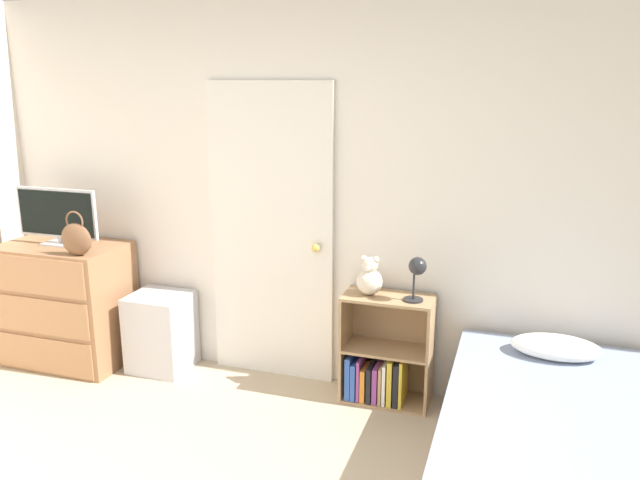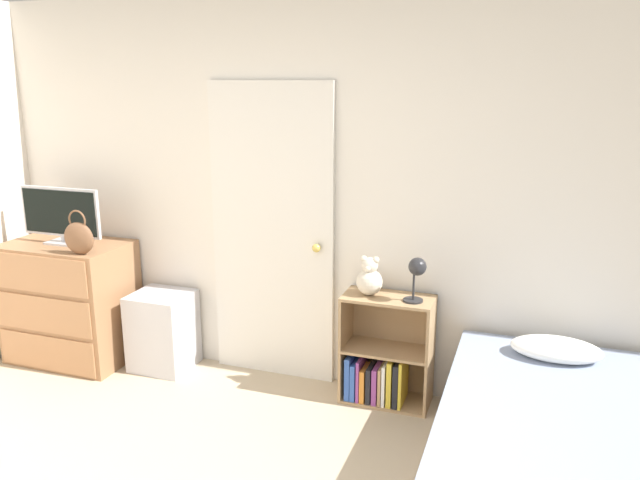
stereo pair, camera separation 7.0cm
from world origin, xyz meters
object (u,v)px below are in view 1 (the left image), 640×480
dresser (67,303)px  desk_lamp (417,270)px  handbag (76,239)px  bed (555,458)px  storage_bin (161,332)px  teddy_bear (369,278)px  tv (57,215)px  bookshelf (383,362)px

dresser → desk_lamp: size_ratio=3.13×
handbag → bed: size_ratio=0.17×
handbag → bed: handbag is taller
storage_bin → teddy_bear: (1.50, 0.04, 0.54)m
dresser → storage_bin: bearing=7.1°
storage_bin → teddy_bear: 1.59m
teddy_bear → handbag: bearing=-170.4°
dresser → desk_lamp: desk_lamp is taller
handbag → storage_bin: size_ratio=0.55×
dresser → desk_lamp: 2.56m
dresser → bed: size_ratio=0.48×
handbag → teddy_bear: 1.95m
storage_bin → handbag: bearing=-146.0°
dresser → storage_bin: 0.74m
storage_bin → desk_lamp: desk_lamp is taller
tv → bookshelf: size_ratio=0.91×
handbag → bed: (3.02, -0.43, -0.74)m
handbag → bookshelf: (2.01, 0.32, -0.74)m
bookshelf → bed: (1.01, -0.76, -0.00)m
handbag → tv: bearing=147.8°
tv → handbag: 0.37m
storage_bin → bookshelf: 1.60m
teddy_bear → bookshelf: bearing=1.3°
bed → storage_bin: bearing=164.7°
handbag → bookshelf: handbag is taller
storage_bin → bookshelf: (1.60, 0.05, -0.02)m
storage_bin → teddy_bear: size_ratio=2.21×
bed → tv: bearing=169.4°
bookshelf → teddy_bear: size_ratio=2.84×
bed → bookshelf: bearing=143.2°
desk_lamp → bed: desk_lamp is taller
desk_lamp → bed: size_ratio=0.15×
tv → dresser: bearing=-27.3°
dresser → tv: size_ratio=1.36×
tv → bookshelf: (2.32, 0.13, -0.83)m
handbag → desk_lamp: 2.23m
tv → desk_lamp: size_ratio=2.30×
tv → storage_bin: size_ratio=1.17×
desk_lamp → dresser: bearing=-177.9°
tv → desk_lamp: tv is taller
teddy_bear → bed: (1.11, -0.75, -0.56)m
dresser → teddy_bear: (2.21, 0.13, 0.38)m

